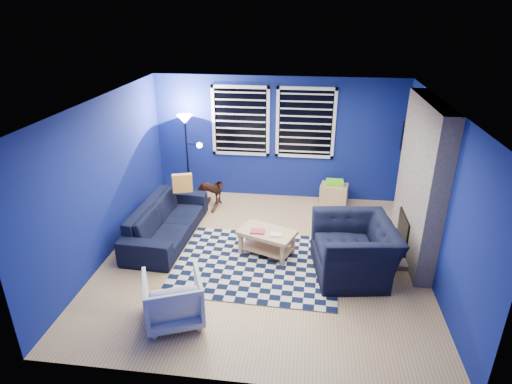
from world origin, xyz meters
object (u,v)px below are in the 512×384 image
Objects in this scene: coffee_table at (267,238)px; floor_lamp at (186,131)px; sofa at (167,221)px; armchair_big at (354,249)px; rocking_horse at (210,191)px; cabinet at (334,194)px; tv at (408,144)px; armchair_bent at (173,298)px.

coffee_table is 0.57× the size of floor_lamp.
sofa is 1.71× the size of armchair_big.
rocking_horse is 0.63× the size of coffee_table.
cabinet reaches higher than coffee_table.
sofa is 3.38m from cabinet.
cabinet is (-0.20, 2.41, -0.18)m from armchair_big.
rocking_horse is 0.36× the size of floor_lamp.
coffee_table is 2.92m from floor_lamp.
tv reaches higher than armchair_bent.
floor_lamp is at bearing 71.31° from rocking_horse.
tv is 1.58× the size of rocking_horse.
cabinet is (2.46, 0.38, -0.10)m from rocking_horse.
floor_lamp is at bearing -135.23° from armchair_big.
tv reaches higher than armchair_big.
floor_lamp is at bearing -168.69° from cabinet.
coffee_table is at bearing -142.04° from tv.
armchair_bent reaches higher than sofa.
cabinet is 0.33× the size of floor_lamp.
armchair_bent is at bearing -109.66° from cabinet.
sofa is 1.40m from rocking_horse.
armchair_big is 2.42m from cabinet.
coffee_table is 1.71× the size of cabinet.
tv reaches higher than sofa.
sofa is 3.20m from armchair_big.
rocking_horse is at bearing -17.01° from sofa.
floor_lamp is (-0.04, 1.64, 1.14)m from sofa.
coffee_table is at bearing -109.26° from cabinet.
tv is at bearing -72.96° from rocking_horse.
floor_lamp is (-0.80, 3.71, 1.12)m from armchair_bent.
floor_lamp reaches higher than sofa.
armchair_big is at bearing -100.24° from sofa.
floor_lamp reaches higher than armchair_bent.
armchair_bent is at bearing -133.44° from tv.
armchair_big is 2.02× the size of rocking_horse.
tv is at bearing -155.34° from armchair_bent.
armchair_big is at bearing -75.18° from cabinet.
sofa is 2.21m from armchair_bent.
sofa reaches higher than cabinet.
armchair_big is at bearing -115.31° from tv.
tv is 4.58m from sofa.
tv is 5.08m from armchair_bent.
rocking_horse reaches higher than coffee_table.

